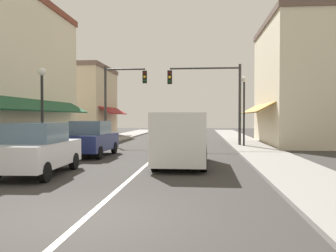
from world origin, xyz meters
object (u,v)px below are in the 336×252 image
object	(u,v)px
parked_car_second_left	(92,139)
parked_car_nearest_left	(38,149)
street_lamp_left_near	(42,97)
traffic_signal_mast_arm	(214,90)
traffic_signal_left_corner	(119,92)
van_in_lane	(182,137)
street_lamp_right_mid	(244,99)

from	to	relation	value
parked_car_second_left	parked_car_nearest_left	bearing A→B (deg)	-89.20
parked_car_nearest_left	street_lamp_left_near	size ratio (longest dim) A/B	0.99
traffic_signal_mast_arm	street_lamp_left_near	distance (m)	11.81
parked_car_nearest_left	parked_car_second_left	distance (m)	5.97
parked_car_nearest_left	parked_car_second_left	bearing A→B (deg)	88.12
traffic_signal_mast_arm	traffic_signal_left_corner	xyz separation A→B (m)	(-6.86, 1.88, 0.04)
traffic_signal_mast_arm	van_in_lane	bearing A→B (deg)	-99.48
parked_car_nearest_left	street_lamp_right_mid	xyz separation A→B (m)	(8.25, 11.94, 2.22)
parked_car_nearest_left	traffic_signal_left_corner	bearing A→B (deg)	90.46
street_lamp_left_near	street_lamp_right_mid	distance (m)	12.70
parked_car_second_left	traffic_signal_left_corner	distance (m)	9.02
parked_car_nearest_left	traffic_signal_mast_arm	world-z (taller)	traffic_signal_mast_arm
traffic_signal_left_corner	street_lamp_right_mid	size ratio (longest dim) A/B	1.25
parked_car_second_left	van_in_lane	xyz separation A→B (m)	(4.69, -3.09, 0.27)
van_in_lane	street_lamp_right_mid	distance (m)	9.92
parked_car_second_left	street_lamp_right_mid	xyz separation A→B (m)	(8.21, 5.97, 2.22)
van_in_lane	street_lamp_left_near	distance (m)	6.64
traffic_signal_left_corner	street_lamp_right_mid	xyz separation A→B (m)	(8.76, -2.55, -0.68)
street_lamp_right_mid	traffic_signal_left_corner	bearing A→B (deg)	163.75
traffic_signal_mast_arm	traffic_signal_left_corner	world-z (taller)	traffic_signal_left_corner
street_lamp_left_near	parked_car_nearest_left	bearing A→B (deg)	-67.79
van_in_lane	street_lamp_right_mid	xyz separation A→B (m)	(3.52, 9.06, 1.95)
traffic_signal_left_corner	van_in_lane	bearing A→B (deg)	-65.74
parked_car_nearest_left	van_in_lane	world-z (taller)	van_in_lane
traffic_signal_left_corner	street_lamp_left_near	bearing A→B (deg)	-95.89
parked_car_second_left	traffic_signal_mast_arm	world-z (taller)	traffic_signal_mast_arm
van_in_lane	street_lamp_right_mid	bearing A→B (deg)	69.58
traffic_signal_left_corner	street_lamp_right_mid	distance (m)	9.15
parked_car_nearest_left	traffic_signal_left_corner	world-z (taller)	traffic_signal_left_corner
parked_car_nearest_left	traffic_signal_left_corner	distance (m)	14.78
parked_car_nearest_left	parked_car_second_left	size ratio (longest dim) A/B	1.00
traffic_signal_mast_arm	traffic_signal_left_corner	size ratio (longest dim) A/B	0.96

